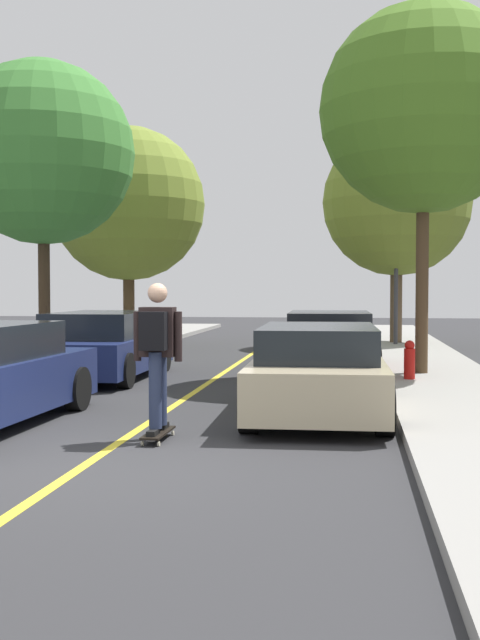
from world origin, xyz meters
TOP-DOWN VIEW (x-y plane):
  - ground at (0.00, 0.00)m, footprint 80.00×80.00m
  - center_line at (0.00, 4.00)m, footprint 0.12×39.20m
  - parked_car_left_near at (-2.20, 7.37)m, footprint 2.00×4.37m
  - parked_car_right_nearest at (2.20, 3.36)m, footprint 1.95×4.22m
  - parked_car_right_near at (2.20, 8.98)m, footprint 2.06×4.38m
  - street_tree_left_nearest at (-4.01, 8.88)m, footprint 3.98×3.98m
  - street_tree_left_near at (-4.01, 15.52)m, footprint 4.62×4.62m
  - street_tree_right_nearest at (4.01, 7.97)m, footprint 3.99×3.99m
  - street_tree_right_near at (4.01, 16.71)m, footprint 4.47×4.47m
  - fire_hydrant at (3.70, 6.87)m, footprint 0.20×0.20m
  - streetlamp at (3.95, 15.88)m, footprint 0.36×0.24m
  - skateboard at (0.42, 1.33)m, footprint 0.23×0.84m
  - skateboarder at (0.42, 1.29)m, footprint 0.58×0.70m

SIDE VIEW (x-z plane):
  - ground at x=0.00m, z-range 0.00..0.00m
  - center_line at x=0.00m, z-range 0.00..0.01m
  - skateboard at x=0.42m, z-range 0.04..0.14m
  - fire_hydrant at x=3.70m, z-range 0.14..0.84m
  - parked_car_right_nearest at x=2.20m, z-range 0.00..1.26m
  - parked_car_right_near at x=2.20m, z-range 0.00..1.28m
  - parked_car_left_near at x=-2.20m, z-range 0.00..1.31m
  - skateboarder at x=0.42m, z-range 0.23..1.97m
  - streetlamp at x=3.95m, z-range 0.54..5.68m
  - street_tree_left_near at x=-4.01m, z-range 1.06..7.55m
  - street_tree_right_near at x=4.01m, z-range 1.14..7.62m
  - street_tree_left_nearest at x=-4.01m, z-range 1.43..7.99m
  - street_tree_right_nearest at x=4.01m, z-range 1.67..8.74m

